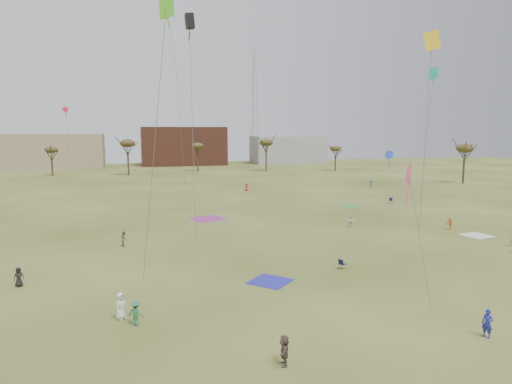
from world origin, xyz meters
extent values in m
plane|color=#3B4917|center=(0.00, 0.00, 0.00)|extent=(260.00, 260.00, 0.00)
imported|color=silver|center=(-12.26, -1.94, 0.83)|extent=(0.91, 0.97, 1.67)
imported|color=#267447|center=(-11.39, -3.10, 0.74)|extent=(1.10, 0.96, 1.48)
imported|color=#212597|center=(7.31, -9.83, 0.81)|extent=(0.61, 0.70, 1.63)
imported|color=olive|center=(-12.26, 16.21, 0.75)|extent=(0.61, 0.76, 1.50)
imported|color=brown|center=(-4.47, -9.77, 0.77)|extent=(0.85, 1.50, 1.54)
imported|color=black|center=(-19.56, 6.05, 0.72)|extent=(0.84, 0.74, 1.45)
imported|color=#C85E25|center=(23.63, 14.32, 0.72)|extent=(0.89, 1.07, 1.43)
imported|color=silver|center=(13.43, 18.73, 0.71)|extent=(0.85, 0.78, 1.42)
imported|color=#AE1D42|center=(9.13, 52.44, 0.71)|extent=(0.82, 0.76, 1.41)
imported|color=navy|center=(33.40, 50.08, 0.77)|extent=(0.91, 1.14, 1.54)
cube|color=#2828AE|center=(-1.51, 2.33, 0.00)|extent=(3.93, 3.93, 0.03)
cube|color=silver|center=(24.40, 10.96, 0.00)|extent=(3.22, 3.22, 0.03)
cube|color=#9B2F89|center=(-2.10, 27.94, 0.00)|extent=(4.77, 4.77, 0.03)
cube|color=green|center=(19.98, 31.67, 0.00)|extent=(3.64, 3.64, 0.03)
cube|color=#141A38|center=(5.15, 3.80, 0.42)|extent=(0.66, 0.66, 0.04)
cube|color=#141A38|center=(4.95, 3.70, 0.65)|extent=(0.33, 0.51, 0.44)
cube|color=#141438|center=(27.24, 32.81, 0.42)|extent=(0.70, 0.70, 0.04)
cube|color=#141438|center=(27.38, 33.00, 0.65)|extent=(0.48, 0.40, 0.44)
cube|color=silver|center=(-3.31, 56.05, 28.00)|extent=(0.78, 0.78, 1.34)
cube|color=silver|center=(-3.31, 56.05, 27.22)|extent=(0.08, 0.08, 2.00)
cylinder|color=#4C4C51|center=(-2.66, 54.92, 14.45)|extent=(1.36, 2.30, 27.10)
cone|color=red|center=(-20.76, 47.02, 14.42)|extent=(0.89, 0.06, 0.89)
cube|color=red|center=(-20.76, 47.02, 13.85)|extent=(0.08, 0.08, 1.46)
cylinder|color=#4C4C51|center=(-20.34, 44.98, 7.66)|extent=(0.88, 4.11, 13.53)
cube|color=black|center=(-5.25, 17.67, 21.98)|extent=(0.82, 0.82, 1.41)
cube|color=black|center=(-5.25, 17.67, 21.15)|extent=(0.08, 0.08, 2.12)
cylinder|color=#4C4C51|center=(-5.53, 14.90, 11.44)|extent=(0.60, 5.59, 21.09)
cube|color=gold|center=(19.82, 14.03, 20.70)|extent=(1.08, 1.08, 2.13)
cube|color=gold|center=(19.82, 14.03, 19.96)|extent=(0.08, 0.08, 1.92)
cylinder|color=#4C4C51|center=(19.03, 13.18, 10.80)|extent=(1.63, 1.76, 19.81)
cube|color=#178B75|center=(31.90, 30.21, 19.50)|extent=(0.90, 0.90, 1.76)
cube|color=#178B75|center=(31.90, 30.21, 18.89)|extent=(0.08, 0.08, 1.59)
cylinder|color=#4C4C51|center=(30.16, 28.62, 10.20)|extent=(3.53, 3.24, 18.61)
cone|color=#F14C80|center=(5.83, -4.02, 8.59)|extent=(1.39, 0.10, 1.39)
cube|color=#F14C80|center=(5.83, -4.02, 7.71)|extent=(0.08, 0.08, 2.27)
cylinder|color=#4C4C51|center=(5.70, -5.63, 4.75)|extent=(0.31, 3.26, 7.71)
cone|color=blue|center=(22.88, 26.56, 7.92)|extent=(1.19, 0.09, 1.19)
cube|color=blue|center=(22.88, 26.56, 7.17)|extent=(0.08, 0.08, 1.95)
cylinder|color=#4C4C51|center=(21.42, 24.23, 4.41)|extent=(2.98, 4.71, 7.04)
cube|color=#5BC322|center=(-8.76, 1.86, 19.52)|extent=(0.96, 0.96, 1.88)
cube|color=#5BC322|center=(-8.76, 1.86, 18.86)|extent=(0.08, 0.08, 1.69)
cylinder|color=#4C4C51|center=(-9.79, 2.11, 10.21)|extent=(2.11, 0.55, 18.63)
cylinder|color=#3A2B1E|center=(-30.00, 92.00, 2.16)|extent=(0.40, 0.40, 4.32)
ellipsoid|color=#473D1E|center=(-30.00, 92.00, 6.34)|extent=(3.02, 3.02, 1.58)
cylinder|color=#3A2B1E|center=(-12.00, 88.00, 2.70)|extent=(0.40, 0.40, 5.40)
ellipsoid|color=#473D1E|center=(-12.00, 88.00, 7.92)|extent=(3.78, 3.78, 1.98)
cylinder|color=#3A2B1E|center=(6.00, 94.00, 2.34)|extent=(0.40, 0.40, 4.68)
ellipsoid|color=#473D1E|center=(6.00, 94.00, 6.86)|extent=(3.28, 3.28, 1.72)
cylinder|color=#3A2B1E|center=(24.00, 90.00, 2.64)|extent=(0.40, 0.40, 5.28)
ellipsoid|color=#473D1E|center=(24.00, 90.00, 7.74)|extent=(3.70, 3.70, 1.94)
cylinder|color=#3A2B1E|center=(42.00, 85.00, 2.10)|extent=(0.40, 0.40, 4.20)
ellipsoid|color=#473D1E|center=(42.00, 85.00, 6.16)|extent=(2.94, 2.94, 1.54)
cylinder|color=#3A2B1E|center=(56.00, 52.00, 2.52)|extent=(0.40, 0.40, 5.04)
ellipsoid|color=#473D1E|center=(56.00, 52.00, 7.39)|extent=(3.53, 3.53, 1.85)
cube|color=#937F60|center=(-35.00, 115.00, 5.00)|extent=(32.00, 14.00, 10.00)
cube|color=brown|center=(5.00, 120.00, 6.00)|extent=(26.00, 16.00, 12.00)
cube|color=gray|center=(40.00, 118.00, 4.50)|extent=(24.00, 12.00, 9.00)
cylinder|color=#9EA3A8|center=(30.90, 125.00, 19.00)|extent=(0.16, 0.16, 38.00)
cylinder|color=#9EA3A8|center=(29.55, 125.78, 19.00)|extent=(0.16, 0.16, 38.00)
cylinder|color=#9EA3A8|center=(29.55, 124.22, 19.00)|extent=(0.16, 0.16, 38.00)
cylinder|color=#9EA3A8|center=(30.00, 125.00, 39.50)|extent=(0.10, 0.10, 3.00)
camera|label=1|loc=(-11.36, -29.89, 11.46)|focal=32.46mm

